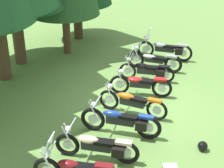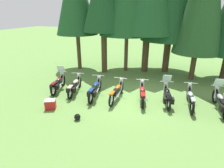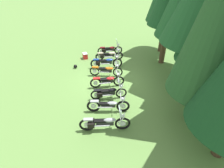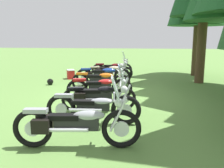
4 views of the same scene
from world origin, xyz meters
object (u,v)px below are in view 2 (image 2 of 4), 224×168
object	(u,v)px
motorcycle_1	(75,86)
motorcycle_3	(117,91)
motorcycle_5	(167,95)
motorcycle_6	(191,98)
motorcycle_0	(58,83)
dropped_helmet	(77,117)
motorcycle_4	(142,93)
motorcycle_7	(221,102)
picnic_cooler	(50,104)
motorcycle_2	(95,89)

from	to	relation	value
motorcycle_1	motorcycle_3	xyz separation A→B (m)	(2.54, 0.05, 0.01)
motorcycle_5	motorcycle_3	bearing A→B (deg)	86.82
motorcycle_3	motorcycle_6	distance (m)	3.70
motorcycle_0	dropped_helmet	distance (m)	3.63
motorcycle_3	motorcycle_4	distance (m)	1.35
motorcycle_1	dropped_helmet	xyz separation A→B (m)	(1.55, -2.47, -0.30)
motorcycle_0	motorcycle_1	world-z (taller)	motorcycle_0
motorcycle_6	motorcycle_7	size ratio (longest dim) A/B	0.95
motorcycle_6	picnic_cooler	bearing A→B (deg)	107.74
motorcycle_4	motorcycle_6	world-z (taller)	motorcycle_6
motorcycle_1	motorcycle_7	distance (m)	7.54
motorcycle_2	motorcycle_4	distance (m)	2.56
motorcycle_5	motorcycle_7	bearing A→B (deg)	-100.84
motorcycle_0	motorcycle_7	size ratio (longest dim) A/B	0.89
motorcycle_4	dropped_helmet	world-z (taller)	motorcycle_4
motorcycle_0	motorcycle_7	xyz separation A→B (m)	(8.63, 0.46, 0.02)
motorcycle_7	motorcycle_2	bearing A→B (deg)	88.02
motorcycle_4	motorcycle_5	distance (m)	1.25
motorcycle_3	motorcycle_6	bearing A→B (deg)	-82.85
motorcycle_0	motorcycle_2	distance (m)	2.44
motorcycle_0	motorcycle_5	xyz separation A→B (m)	(6.21, 0.44, 0.00)
motorcycle_6	motorcycle_7	world-z (taller)	motorcycle_7
picnic_cooler	motorcycle_0	bearing A→B (deg)	114.91
motorcycle_0	motorcycle_3	distance (m)	3.64
motorcycle_7	motorcycle_1	bearing A→B (deg)	86.34
motorcycle_4	motorcycle_5	size ratio (longest dim) A/B	1.03
motorcycle_0	motorcycle_1	size ratio (longest dim) A/B	0.95
motorcycle_4	motorcycle_6	distance (m)	2.36
motorcycle_3	dropped_helmet	size ratio (longest dim) A/B	8.39
motorcycle_5	dropped_helmet	xyz separation A→B (m)	(-3.55, -2.89, -0.33)
motorcycle_4	motorcycle_7	distance (m)	3.66
motorcycle_0	dropped_helmet	world-z (taller)	motorcycle_0
motorcycle_1	motorcycle_2	size ratio (longest dim) A/B	0.94
motorcycle_1	motorcycle_3	bearing A→B (deg)	-100.71
motorcycle_1	motorcycle_6	bearing A→B (deg)	-97.06
motorcycle_7	motorcycle_6	bearing A→B (deg)	79.48
motorcycle_5	motorcycle_1	bearing A→B (deg)	83.35
motorcycle_1	picnic_cooler	distance (m)	2.05
motorcycle_6	picnic_cooler	distance (m)	6.87
motorcycle_2	motorcycle_7	world-z (taller)	motorcycle_7
motorcycle_2	motorcycle_3	size ratio (longest dim) A/B	1.03
motorcycle_3	motorcycle_1	bearing A→B (deg)	90.99
motorcycle_7	picnic_cooler	bearing A→B (deg)	100.82
motorcycle_3	motorcycle_7	size ratio (longest dim) A/B	0.96
motorcycle_3	motorcycle_7	bearing A→B (deg)	-85.69
motorcycle_2	motorcycle_6	size ratio (longest dim) A/B	1.05
picnic_cooler	dropped_helmet	distance (m)	1.77
motorcycle_6	picnic_cooler	size ratio (longest dim) A/B	3.92
motorcycle_5	motorcycle_7	world-z (taller)	motorcycle_7
motorcycle_7	motorcycle_3	bearing A→B (deg)	87.46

